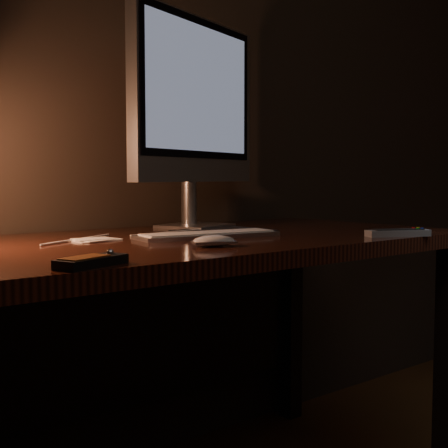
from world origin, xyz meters
TOP-DOWN VIEW (x-y plane):
  - desk at (0.00, 1.93)m, footprint 1.60×0.75m
  - monitor at (0.25, 2.10)m, footprint 0.58×0.24m
  - keyboard at (0.08, 1.82)m, footprint 0.39×0.16m
  - mousepad at (0.23, 1.94)m, footprint 0.25×0.20m
  - mouse at (-0.04, 1.64)m, footprint 0.11×0.08m
  - media_remote at (-0.40, 1.53)m, footprint 0.15×0.10m
  - tv_remote at (0.48, 1.52)m, footprint 0.17×0.11m
  - papers at (-0.19, 1.92)m, footprint 0.11×0.08m
  - cable at (-0.08, 1.96)m, footprint 0.52×0.16m

SIDE VIEW (x-z plane):
  - desk at x=0.00m, z-range 0.25..1.00m
  - mousepad at x=0.23m, z-range 0.75..0.75m
  - cable at x=-0.08m, z-range 0.75..0.75m
  - papers at x=-0.19m, z-range 0.75..0.76m
  - keyboard at x=0.08m, z-range 0.75..0.76m
  - mouse at x=-0.04m, z-range 0.75..0.77m
  - media_remote at x=-0.40m, z-range 0.75..0.77m
  - tv_remote at x=0.48m, z-range 0.75..0.77m
  - monitor at x=0.25m, z-range 0.81..1.45m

